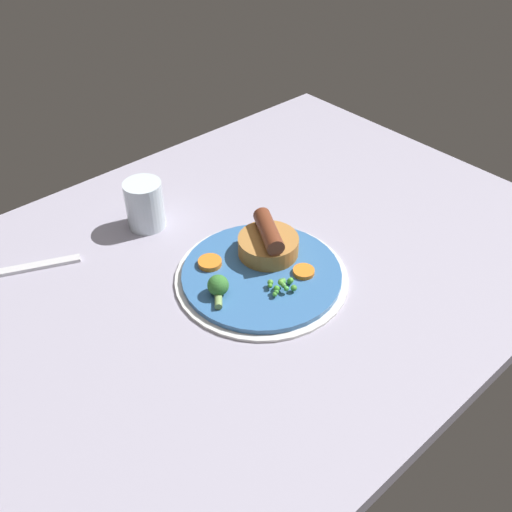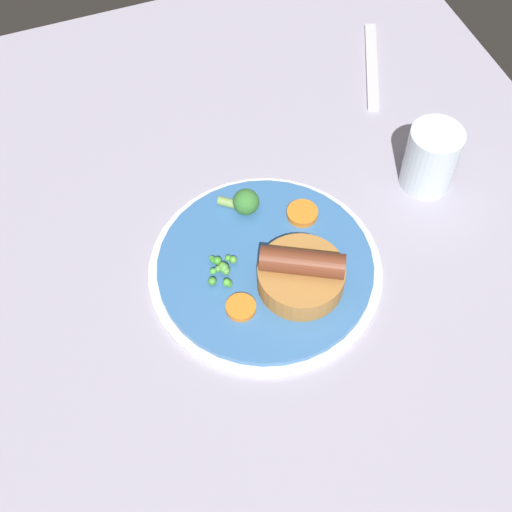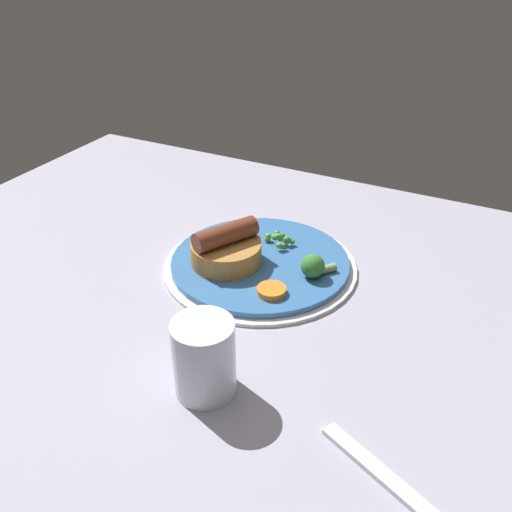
{
  "view_description": "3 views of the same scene",
  "coord_description": "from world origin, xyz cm",
  "px_view_note": "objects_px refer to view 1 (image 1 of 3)",
  "views": [
    {
      "loc": [
        -47.26,
        -55.14,
        64.01
      ],
      "look_at": [
        -1.35,
        -3.65,
        6.84
      ],
      "focal_mm": 40.0,
      "sensor_mm": 36.0,
      "label": 1
    },
    {
      "loc": [
        41.01,
        -22.04,
        74.2
      ],
      "look_at": [
        -1.68,
        -5.95,
        6.1
      ],
      "focal_mm": 50.0,
      "sensor_mm": 36.0,
      "label": 2
    },
    {
      "loc": [
        -32.17,
        56.89,
        47.37
      ],
      "look_at": [
        -1.57,
        -3.08,
        6.06
      ],
      "focal_mm": 40.0,
      "sensor_mm": 36.0,
      "label": 3
    }
  ],
  "objects_px": {
    "broccoli_floret_near": "(218,287)",
    "sausage_pudding": "(268,242)",
    "carrot_slice_1": "(210,263)",
    "dinner_plate": "(261,275)",
    "pea_pile": "(282,284)",
    "carrot_slice_0": "(304,272)",
    "drinking_glass": "(145,205)",
    "fork": "(24,268)"
  },
  "relations": [
    {
      "from": "carrot_slice_0",
      "to": "fork",
      "type": "distance_m",
      "value": 0.46
    },
    {
      "from": "fork",
      "to": "drinking_glass",
      "type": "relative_size",
      "value": 2.05
    },
    {
      "from": "carrot_slice_1",
      "to": "dinner_plate",
      "type": "bearing_deg",
      "value": -53.32
    },
    {
      "from": "fork",
      "to": "carrot_slice_1",
      "type": "bearing_deg",
      "value": -18.1
    },
    {
      "from": "sausage_pudding",
      "to": "fork",
      "type": "height_order",
      "value": "sausage_pudding"
    },
    {
      "from": "broccoli_floret_near",
      "to": "fork",
      "type": "distance_m",
      "value": 0.33
    },
    {
      "from": "dinner_plate",
      "to": "broccoli_floret_near",
      "type": "height_order",
      "value": "broccoli_floret_near"
    },
    {
      "from": "drinking_glass",
      "to": "carrot_slice_0",
      "type": "bearing_deg",
      "value": -70.42
    },
    {
      "from": "fork",
      "to": "dinner_plate",
      "type": "bearing_deg",
      "value": -20.47
    },
    {
      "from": "broccoli_floret_near",
      "to": "carrot_slice_1",
      "type": "height_order",
      "value": "broccoli_floret_near"
    },
    {
      "from": "carrot_slice_0",
      "to": "drinking_glass",
      "type": "xyz_separation_m",
      "value": [
        -0.1,
        0.29,
        0.03
      ]
    },
    {
      "from": "sausage_pudding",
      "to": "pea_pile",
      "type": "height_order",
      "value": "sausage_pudding"
    },
    {
      "from": "dinner_plate",
      "to": "drinking_glass",
      "type": "xyz_separation_m",
      "value": [
        -0.06,
        0.24,
        0.04
      ]
    },
    {
      "from": "pea_pile",
      "to": "broccoli_floret_near",
      "type": "height_order",
      "value": "broccoli_floret_near"
    },
    {
      "from": "pea_pile",
      "to": "carrot_slice_1",
      "type": "bearing_deg",
      "value": 111.12
    },
    {
      "from": "dinner_plate",
      "to": "broccoli_floret_near",
      "type": "xyz_separation_m",
      "value": [
        -0.08,
        0.0,
        0.02
      ]
    },
    {
      "from": "dinner_plate",
      "to": "carrot_slice_1",
      "type": "bearing_deg",
      "value": 126.68
    },
    {
      "from": "pea_pile",
      "to": "fork",
      "type": "distance_m",
      "value": 0.42
    },
    {
      "from": "carrot_slice_0",
      "to": "carrot_slice_1",
      "type": "bearing_deg",
      "value": 130.16
    },
    {
      "from": "dinner_plate",
      "to": "carrot_slice_0",
      "type": "xyz_separation_m",
      "value": [
        0.05,
        -0.05,
        0.01
      ]
    },
    {
      "from": "pea_pile",
      "to": "drinking_glass",
      "type": "xyz_separation_m",
      "value": [
        -0.05,
        0.29,
        0.02
      ]
    },
    {
      "from": "broccoli_floret_near",
      "to": "sausage_pudding",
      "type": "bearing_deg",
      "value": -40.83
    },
    {
      "from": "sausage_pudding",
      "to": "carrot_slice_0",
      "type": "distance_m",
      "value": 0.08
    },
    {
      "from": "sausage_pudding",
      "to": "drinking_glass",
      "type": "relative_size",
      "value": 1.14
    },
    {
      "from": "sausage_pudding",
      "to": "fork",
      "type": "relative_size",
      "value": 0.55
    },
    {
      "from": "broccoli_floret_near",
      "to": "carrot_slice_1",
      "type": "xyz_separation_m",
      "value": [
        0.03,
        0.06,
        -0.01
      ]
    },
    {
      "from": "pea_pile",
      "to": "fork",
      "type": "height_order",
      "value": "pea_pile"
    },
    {
      "from": "carrot_slice_1",
      "to": "drinking_glass",
      "type": "distance_m",
      "value": 0.18
    },
    {
      "from": "pea_pile",
      "to": "carrot_slice_0",
      "type": "relative_size",
      "value": 1.48
    },
    {
      "from": "sausage_pudding",
      "to": "drinking_glass",
      "type": "distance_m",
      "value": 0.24
    },
    {
      "from": "carrot_slice_0",
      "to": "drinking_glass",
      "type": "distance_m",
      "value": 0.31
    },
    {
      "from": "carrot_slice_0",
      "to": "fork",
      "type": "bearing_deg",
      "value": 135.17
    },
    {
      "from": "pea_pile",
      "to": "broccoli_floret_near",
      "type": "relative_size",
      "value": 1.06
    },
    {
      "from": "sausage_pudding",
      "to": "fork",
      "type": "xyz_separation_m",
      "value": [
        -0.32,
        0.25,
        -0.03
      ]
    },
    {
      "from": "broccoli_floret_near",
      "to": "drinking_glass",
      "type": "distance_m",
      "value": 0.24
    },
    {
      "from": "pea_pile",
      "to": "carrot_slice_1",
      "type": "xyz_separation_m",
      "value": [
        -0.05,
        0.12,
        -0.01
      ]
    },
    {
      "from": "sausage_pudding",
      "to": "broccoli_floret_near",
      "type": "relative_size",
      "value": 2.08
    },
    {
      "from": "carrot_slice_1",
      "to": "drinking_glass",
      "type": "xyz_separation_m",
      "value": [
        -0.01,
        0.17,
        0.03
      ]
    },
    {
      "from": "pea_pile",
      "to": "carrot_slice_1",
      "type": "distance_m",
      "value": 0.13
    },
    {
      "from": "sausage_pudding",
      "to": "carrot_slice_0",
      "type": "height_order",
      "value": "sausage_pudding"
    },
    {
      "from": "fork",
      "to": "drinking_glass",
      "type": "distance_m",
      "value": 0.23
    },
    {
      "from": "drinking_glass",
      "to": "carrot_slice_1",
      "type": "bearing_deg",
      "value": -88.1
    }
  ]
}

